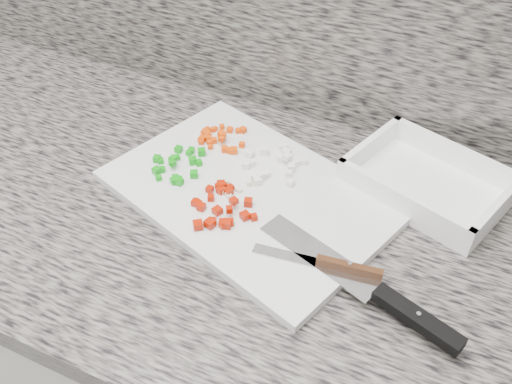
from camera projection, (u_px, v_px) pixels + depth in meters
cabinet at (198, 355)px, 1.23m from camera, size 3.92×0.62×0.86m
countertop at (180, 203)px, 0.93m from camera, size 3.96×0.64×0.04m
cutting_board at (250, 193)px, 0.90m from camera, size 0.51×0.41×0.01m
carrot_pile at (220, 138)px, 0.99m from camera, size 0.09×0.08×0.02m
onion_pile at (273, 163)px, 0.94m from camera, size 0.10×0.12×0.02m
green_pepper_pile at (179, 166)px, 0.93m from camera, size 0.09×0.10×0.02m
red_pepper_pile at (221, 205)px, 0.86m from camera, size 0.11×0.11×0.02m
garlic_pile at (232, 188)px, 0.90m from camera, size 0.04×0.05×0.01m
chef_knife at (381, 295)px, 0.74m from camera, size 0.31×0.14×0.02m
paring_knife at (332, 265)px, 0.78m from camera, size 0.18×0.04×0.02m
tray at (427, 184)px, 0.91m from camera, size 0.28×0.23×0.05m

